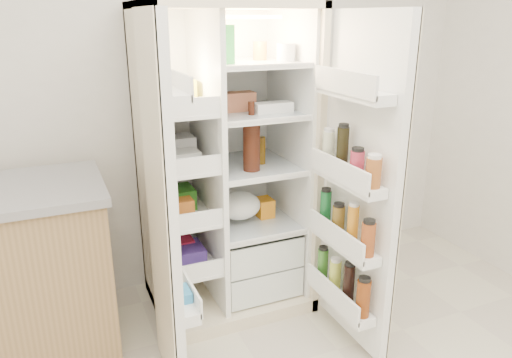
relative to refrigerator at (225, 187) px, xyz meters
name	(u,v)px	position (x,y,z in m)	size (l,w,h in m)	color
wall_back	(190,80)	(-0.09, 0.35, 0.61)	(4.00, 0.02, 2.70)	white
refrigerator	(225,187)	(0.00, 0.00, 0.00)	(0.92, 0.70, 1.80)	beige
freezer_door	(163,212)	(-0.51, -0.60, 0.15)	(0.15, 0.40, 1.72)	white
fridge_door	(358,194)	(0.47, -0.69, 0.12)	(0.17, 0.58, 1.72)	white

